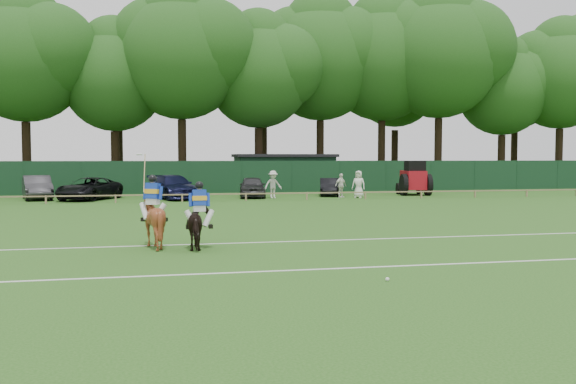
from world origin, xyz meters
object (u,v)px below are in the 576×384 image
object	(u,v)px
polo_ball	(387,279)
utility_shed	(284,172)
horse_chestnut	(153,220)
spectator_left	(273,184)
tractor	(414,179)
horse_dark	(200,225)
hatch_grey	(252,187)
spectator_mid	(341,186)
sedan_navy	(173,187)
estate_black	(329,187)
spectator_right	(359,184)
suv_black	(89,189)
sedan_grey	(37,187)

from	to	relation	value
polo_ball	utility_shed	xyz separation A→B (m)	(5.55, 37.69, 1.49)
utility_shed	horse_chestnut	bearing A→B (deg)	-108.78
spectator_left	tractor	bearing A→B (deg)	-3.28
horse_dark	horse_chestnut	xyz separation A→B (m)	(-1.37, 0.57, 0.12)
utility_shed	tractor	bearing A→B (deg)	-47.56
spectator_left	hatch_grey	bearing A→B (deg)	130.65
spectator_mid	utility_shed	xyz separation A→B (m)	(-1.84, 10.26, 0.70)
horse_chestnut	sedan_navy	bearing A→B (deg)	-64.99
horse_dark	spectator_mid	size ratio (longest dim) A/B	1.02
estate_black	polo_ball	world-z (taller)	estate_black
spectator_right	utility_shed	distance (m)	11.18
hatch_grey	spectator_left	xyz separation A→B (m)	(1.26, -1.05, 0.20)
horse_dark	suv_black	size ratio (longest dim) A/B	0.32
polo_ball	suv_black	bearing A→B (deg)	107.87
horse_chestnut	tractor	distance (m)	29.35
sedan_navy	sedan_grey	bearing A→B (deg)	151.82
horse_chestnut	spectator_left	world-z (taller)	spectator_left
sedan_grey	estate_black	xyz separation A→B (m)	(19.90, -0.36, -0.15)
horse_chestnut	sedan_navy	distance (m)	22.24
utility_shed	tractor	distance (m)	11.74
tractor	hatch_grey	bearing A→B (deg)	-171.27
polo_ball	sedan_grey	bearing A→B (deg)	112.96
sedan_navy	spectator_mid	world-z (taller)	spectator_mid
suv_black	estate_black	size ratio (longest dim) A/B	1.36
spectator_right	spectator_left	bearing A→B (deg)	-153.86
horse_dark	utility_shed	world-z (taller)	utility_shed
horse_chestnut	horse_dark	bearing A→B (deg)	-174.35
sedan_grey	estate_black	world-z (taller)	sedan_grey
spectator_left	utility_shed	distance (m)	10.25
suv_black	utility_shed	bearing A→B (deg)	55.54
horse_dark	polo_ball	distance (m)	6.90
sedan_grey	horse_dark	bearing A→B (deg)	-83.87
spectator_right	suv_black	bearing A→B (deg)	-150.78
hatch_grey	polo_ball	size ratio (longest dim) A/B	47.68
suv_black	sedan_navy	world-z (taller)	sedan_navy
hatch_grey	spectator_left	world-z (taller)	spectator_left
sedan_grey	utility_shed	world-z (taller)	utility_shed
utility_shed	tractor	size ratio (longest dim) A/B	2.58
hatch_grey	tractor	xyz separation A→B (m)	(12.01, 0.12, 0.46)
horse_dark	spectator_right	xyz separation A→B (m)	(12.25, 21.18, 0.22)
horse_chestnut	spectator_right	distance (m)	24.70
suv_black	spectator_mid	world-z (taller)	spectator_mid
spectator_right	horse_chestnut	bearing A→B (deg)	-88.20
horse_chestnut	utility_shed	distance (m)	33.15
spectator_left	utility_shed	xyz separation A→B (m)	(2.82, 9.84, 0.60)
spectator_right	utility_shed	xyz separation A→B (m)	(-2.95, 10.76, 0.61)
tractor	sedan_navy	bearing A→B (deg)	-170.18
horse_chestnut	spectator_right	xyz separation A→B (m)	(13.62, 20.61, 0.10)
horse_dark	suv_black	distance (m)	23.71
horse_dark	sedan_navy	xyz separation A→B (m)	(-0.17, 22.77, 0.08)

